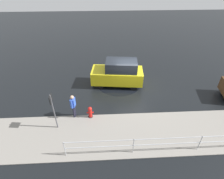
{
  "coord_description": "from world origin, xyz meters",
  "views": [
    {
      "loc": [
        2.17,
        10.79,
        7.72
      ],
      "look_at": [
        1.65,
        1.08,
        0.9
      ],
      "focal_mm": 28.0,
      "sensor_mm": 36.0,
      "label": 1
    }
  ],
  "objects": [
    {
      "name": "metal_railing",
      "position": [
        -0.84,
        5.43,
        0.74
      ],
      "size": [
        10.06,
        0.04,
        1.05
      ],
      "color": "#B7BABF",
      "rests_on": "ground"
    },
    {
      "name": "fire_hydrant",
      "position": [
        3.09,
        2.74,
        0.4
      ],
      "size": [
        0.42,
        0.31,
        0.8
      ],
      "color": "red",
      "rests_on": "ground"
    },
    {
      "name": "pedestrian",
      "position": [
        4.07,
        2.62,
        0.96
      ],
      "size": [
        0.28,
        0.57,
        1.62
      ],
      "color": "blue",
      "rests_on": "ground"
    },
    {
      "name": "kerb_strip",
      "position": [
        0.0,
        4.2,
        0.02
      ],
      "size": [
        24.0,
        3.2,
        0.04
      ],
      "primitive_type": "cube",
      "color": "gray",
      "rests_on": "ground"
    },
    {
      "name": "puddle_patch",
      "position": [
        1.0,
        -1.04,
        0.0
      ],
      "size": [
        3.5,
        3.5,
        0.01
      ],
      "primitive_type": "cylinder",
      "color": "black",
      "rests_on": "ground"
    },
    {
      "name": "sign_post",
      "position": [
        4.96,
        3.53,
        1.58
      ],
      "size": [
        0.07,
        0.44,
        2.4
      ],
      "color": "#4C4C51",
      "rests_on": "ground"
    },
    {
      "name": "moving_hatchback",
      "position": [
        1.06,
        -0.93,
        1.03
      ],
      "size": [
        4.06,
        2.12,
        2.06
      ],
      "color": "yellow",
      "rests_on": "ground"
    },
    {
      "name": "ground_plane",
      "position": [
        0.0,
        0.0,
        0.0
      ],
      "size": [
        60.0,
        60.0,
        0.0
      ],
      "primitive_type": "plane",
      "color": "black"
    }
  ]
}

